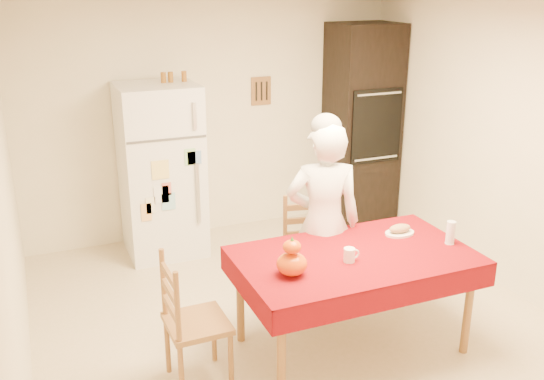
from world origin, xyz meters
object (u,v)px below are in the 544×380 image
oven_cabinet (362,125)px  coffee_mug (349,255)px  chair_far (309,248)px  refrigerator (161,171)px  bread_plate (400,233)px  pumpkin_lower (292,264)px  wine_glass (451,233)px  dining_table (354,263)px  seated_woman (323,223)px  chair_left (187,318)px

oven_cabinet → coffee_mug: 2.82m
chair_far → refrigerator: bearing=131.3°
oven_cabinet → bread_plate: bearing=-112.7°
pumpkin_lower → wine_glass: size_ratio=1.18×
dining_table → bread_plate: bread_plate is taller
chair_far → seated_woman: seated_woman is taller
dining_table → bread_plate: bearing=20.3°
refrigerator → oven_cabinet: oven_cabinet is taller
dining_table → seated_woman: bearing=90.4°
coffee_mug → seated_woman: bearing=80.9°
coffee_mug → bread_plate: bearing=24.5°
chair_left → pumpkin_lower: bearing=-103.0°
refrigerator → wine_glass: refrigerator is taller
chair_left → coffee_mug: size_ratio=9.50×
dining_table → refrigerator: bearing=111.8°
chair_far → chair_left: (-1.22, -0.68, 0.00)m
pumpkin_lower → coffee_mug: bearing=3.3°
wine_glass → bread_plate: wine_glass is taller
refrigerator → chair_far: size_ratio=1.79×
bread_plate → wine_glass: bearing=-49.5°
oven_cabinet → chair_left: oven_cabinet is taller
coffee_mug → bread_plate: coffee_mug is taller
chair_left → seated_woman: (1.23, 0.46, 0.31)m
chair_left → wine_glass: size_ratio=5.40×
refrigerator → chair_left: refrigerator is taller
chair_far → coffee_mug: (-0.08, -0.80, 0.30)m
seated_woman → chair_far: bearing=-69.1°
refrigerator → dining_table: bearing=-68.2°
oven_cabinet → chair_left: 3.51m
dining_table → chair_far: size_ratio=1.79×
seated_woman → bread_plate: 0.59m
dining_table → chair_left: bearing=178.5°
oven_cabinet → wine_glass: size_ratio=12.50×
chair_far → bread_plate: bearing=-34.3°
chair_left → seated_woman: 1.35m
seated_woman → pumpkin_lower: (-0.54, -0.60, 0.02)m
oven_cabinet → pumpkin_lower: 3.09m
wine_glass → seated_woman: bearing=141.7°
dining_table → pumpkin_lower: size_ratio=8.19×
oven_cabinet → wine_glass: 2.49m
chair_far → bread_plate: 0.79m
chair_left → wine_glass: chair_left is taller
chair_left → bread_plate: chair_left is taller
chair_far → chair_left: bearing=-139.4°
refrigerator → seated_woman: refrigerator is taller
chair_left → oven_cabinet: bearing=-50.3°
chair_far → pumpkin_lower: 1.04m
oven_cabinet → dining_table: bearing=-121.2°
chair_left → refrigerator: bearing=-9.8°
seated_woman → pumpkin_lower: size_ratio=7.88×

